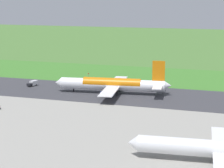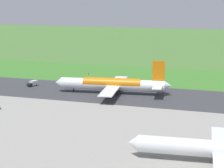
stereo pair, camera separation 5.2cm
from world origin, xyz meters
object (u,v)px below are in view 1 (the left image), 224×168
airliner_parked_near (221,149)px  traffic_cone_orange (85,76)px  service_truck_baggage (33,83)px  no_stopping_sign (89,75)px  airliner_main (113,84)px

airliner_parked_near → traffic_cone_orange: 128.80m
service_truck_baggage → no_stopping_sign: bearing=-124.6°
airliner_main → traffic_cone_orange: (26.73, -33.55, -4.08)m
airliner_parked_near → no_stopping_sign: (75.30, -100.08, -2.33)m
airliner_parked_near → no_stopping_sign: size_ratio=18.09×
traffic_cone_orange → no_stopping_sign: bearing=145.0°
airliner_main → service_truck_baggage: size_ratio=8.72×
airliner_parked_near → no_stopping_sign: airliner_parked_near is taller
airliner_parked_near → traffic_cone_orange: airliner_parked_near is taller
no_stopping_sign → traffic_cone_orange: 3.92m
airliner_parked_near → no_stopping_sign: bearing=-53.0°
airliner_main → traffic_cone_orange: airliner_main is taller
airliner_parked_near → service_truck_baggage: size_ratio=8.00×
service_truck_baggage → traffic_cone_orange: 34.00m
airliner_parked_near → no_stopping_sign: 125.27m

